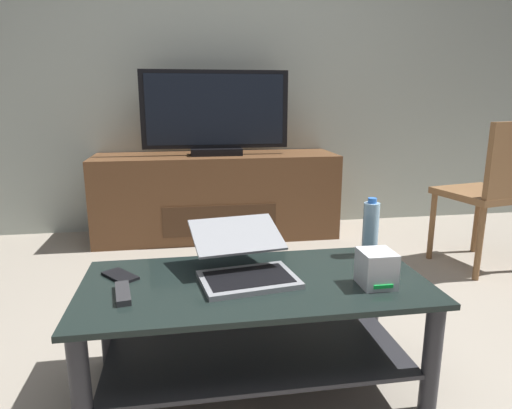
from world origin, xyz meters
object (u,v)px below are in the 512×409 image
object	(u,v)px
television	(215,115)
laptop	(244,261)
media_cabinet	(217,196)
tv_remote	(123,293)
dining_chair	(495,187)
router_box	(376,268)
cell_phone	(120,276)
water_bottle_near	(371,229)
coffee_table	(255,315)

from	to	relation	value
television	laptop	size ratio (longest dim) A/B	2.52
media_cabinet	tv_remote	xyz separation A→B (m)	(-0.44, -1.92, 0.11)
tv_remote	television	bearing A→B (deg)	67.36
media_cabinet	television	xyz separation A→B (m)	(0.00, -0.02, 0.60)
media_cabinet	laptop	world-z (taller)	media_cabinet
dining_chair	media_cabinet	bearing A→B (deg)	148.72
router_box	cell_phone	world-z (taller)	router_box
dining_chair	tv_remote	size ratio (longest dim) A/B	5.66
dining_chair	router_box	size ratio (longest dim) A/B	7.44
media_cabinet	water_bottle_near	distance (m)	1.76
coffee_table	dining_chair	size ratio (longest dim) A/B	1.31
cell_phone	laptop	bearing A→B (deg)	-45.51
media_cabinet	tv_remote	world-z (taller)	media_cabinet
television	water_bottle_near	distance (m)	1.77
laptop	television	bearing A→B (deg)	88.70
coffee_table	tv_remote	bearing A→B (deg)	-173.05
laptop	tv_remote	size ratio (longest dim) A/B	2.61
media_cabinet	dining_chair	world-z (taller)	dining_chair
laptop	cell_phone	bearing A→B (deg)	172.79
television	router_box	size ratio (longest dim) A/B	8.66
media_cabinet	television	bearing A→B (deg)	-90.00
router_box	cell_phone	xyz separation A→B (m)	(-0.86, 0.21, -0.06)
media_cabinet	cell_phone	xyz separation A→B (m)	(-0.47, -1.76, 0.11)
coffee_table	router_box	xyz separation A→B (m)	(0.40, -0.10, 0.19)
media_cabinet	television	distance (m)	0.60
tv_remote	laptop	bearing A→B (deg)	5.33
media_cabinet	router_box	bearing A→B (deg)	-78.83
laptop	cell_phone	xyz separation A→B (m)	(-0.43, 0.05, -0.05)
coffee_table	laptop	size ratio (longest dim) A/B	2.85
water_bottle_near	coffee_table	bearing A→B (deg)	-159.87
television	cell_phone	distance (m)	1.86
television	tv_remote	distance (m)	2.01
coffee_table	router_box	distance (m)	0.45
water_bottle_near	media_cabinet	bearing A→B (deg)	106.13
media_cabinet	television	world-z (taller)	television
media_cabinet	cell_phone	bearing A→B (deg)	-105.11
laptop	water_bottle_near	bearing A→B (deg)	13.63
router_box	coffee_table	bearing A→B (deg)	165.46
television	router_box	xyz separation A→B (m)	(0.39, -1.94, -0.44)
dining_chair	tv_remote	distance (m)	2.24
media_cabinet	cell_phone	size ratio (longest dim) A/B	12.72
coffee_table	dining_chair	bearing A→B (deg)	29.75
tv_remote	router_box	bearing A→B (deg)	-12.82
laptop	cell_phone	size ratio (longest dim) A/B	2.98
coffee_table	media_cabinet	distance (m)	1.86
dining_chair	laptop	world-z (taller)	dining_chair
coffee_table	cell_phone	xyz separation A→B (m)	(-0.47, 0.11, 0.14)
media_cabinet	dining_chair	size ratio (longest dim) A/B	1.97
router_box	tv_remote	world-z (taller)	router_box
cell_phone	tv_remote	distance (m)	0.16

